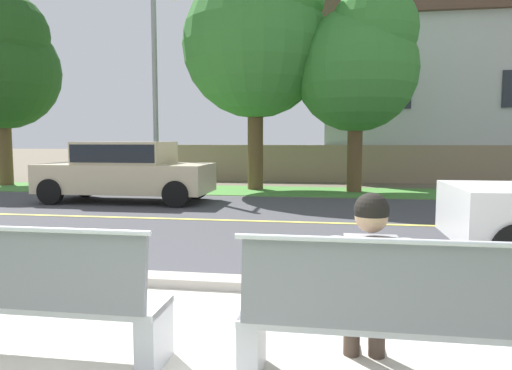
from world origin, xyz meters
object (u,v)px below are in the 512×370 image
Objects in this scene: car_beige_far at (126,169)px; shade_tree_far_left at (3,63)px; shade_tree_left at (260,33)px; seated_person_grey at (369,278)px; streetlamp at (157,67)px; shade_tree_centre at (361,61)px; bench_right at (396,320)px; bench_left at (26,299)px.

car_beige_far is 7.68m from shade_tree_far_left.
shade_tree_left is (8.90, -0.06, 0.67)m from shade_tree_far_left.
shade_tree_far_left is (-11.40, 11.75, 3.53)m from seated_person_grey.
shade_tree_centre is at bearing 2.79° from streetlamp.
streetlamp is (-5.81, 11.33, 3.40)m from bench_right.
shade_tree_centre reaches higher than bench_left.
bench_right is at bearing 0.00° from bench_left.
seated_person_grey is (-0.16, 0.17, 0.21)m from bench_right.
shade_tree_far_left reaches higher than car_beige_far.
bench_left is at bearing 180.00° from bench_right.
shade_tree_centre is (2.95, 11.64, 3.46)m from bench_left.
shade_tree_left is (2.93, 3.44, 4.02)m from car_beige_far.
shade_tree_left is at bearing -0.38° from shade_tree_far_left.
bench_left is at bearing -175.85° from seated_person_grey.
shade_tree_centre is (3.07, -0.22, -0.96)m from shade_tree_left.
shade_tree_left is at bearing 102.08° from seated_person_grey.
bench_left is 0.31× the size of shade_tree_far_left.
seated_person_grey is 9.88m from car_beige_far.
seated_person_grey is 12.91m from streetlamp.
shade_tree_left is (-0.12, 11.86, 4.41)m from bench_left.
bench_left is 0.30× the size of streetlamp.
bench_right is at bearing -92.02° from shade_tree_centre.
shade_tree_centre reaches higher than bench_right.
shade_tree_centre reaches higher than car_beige_far.
shade_tree_centre is (6.22, 0.30, 0.06)m from streetlamp.
car_beige_far is 7.47m from shade_tree_centre.
shade_tree_far_left reaches higher than bench_right.
seated_person_grey is 0.21× the size of shade_tree_centre.
bench_right is 12.93m from shade_tree_left.
bench_left is 2.39m from seated_person_grey.
shade_tree_left reaches higher than car_beige_far.
car_beige_far is (-3.06, 8.42, 0.39)m from bench_left.
bench_left is 2.54m from bench_right.
shade_tree_far_left is (-5.75, 0.58, 0.34)m from streetlamp.
seated_person_grey is 16.75m from shade_tree_far_left.
bench_right is at bearing -45.87° from shade_tree_far_left.
shade_tree_far_left is at bearing 134.15° from seated_person_grey.
car_beige_far is at bearing -151.84° from shade_tree_centre.
streetlamp reaches higher than bench_left.
shade_tree_centre is (11.97, -0.28, -0.28)m from shade_tree_far_left.
shade_tree_far_left is (-9.02, 11.92, 3.74)m from bench_left.
seated_person_grey is (2.38, 0.17, 0.21)m from bench_left.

